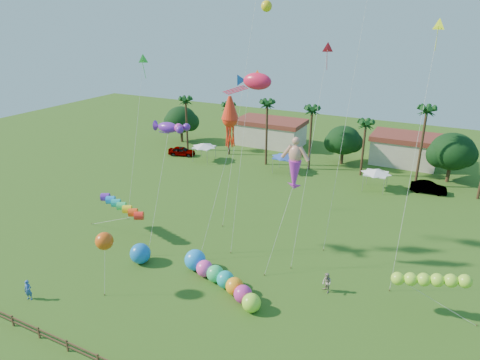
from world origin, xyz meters
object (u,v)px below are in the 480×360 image
at_px(caterpillar_inflatable, 219,277).
at_px(blue_ball, 140,253).
at_px(spectator_b, 327,283).
at_px(car_a, 182,151).
at_px(spectator_a, 28,290).
at_px(car_b, 429,187).

relative_size(caterpillar_inflatable, blue_ball, 4.72).
distance_m(spectator_b, caterpillar_inflatable, 9.59).
xyz_separation_m(car_a, spectator_a, (11.21, -39.72, 0.13)).
bearing_deg(car_b, spectator_b, 163.48).
bearing_deg(spectator_a, blue_ball, 45.53).
xyz_separation_m(car_a, spectator_b, (33.80, -27.04, 0.15)).
distance_m(car_b, blue_ball, 40.09).
distance_m(spectator_a, caterpillar_inflatable, 16.48).
height_order(caterpillar_inflatable, blue_ball, blue_ball).
xyz_separation_m(spectator_b, blue_ball, (-17.81, -3.63, 0.08)).
bearing_deg(spectator_b, car_a, -179.69).
bearing_deg(car_a, spectator_b, -143.24).
relative_size(car_a, spectator_b, 2.48).
bearing_deg(car_a, caterpillar_inflatable, -155.38).
xyz_separation_m(caterpillar_inflatable, blue_ball, (-8.85, -0.21, 0.17)).
bearing_deg(car_b, blue_ball, 138.92).
bearing_deg(spectator_a, car_b, 38.61).
distance_m(car_b, spectator_a, 50.24).
bearing_deg(caterpillar_inflatable, spectator_b, 43.03).
relative_size(car_b, spectator_a, 2.54).
xyz_separation_m(spectator_a, spectator_b, (22.59, 12.68, 0.01)).
relative_size(spectator_b, caterpillar_inflatable, 0.20).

